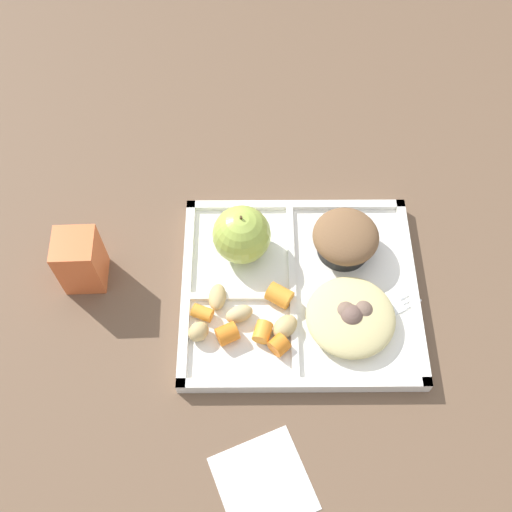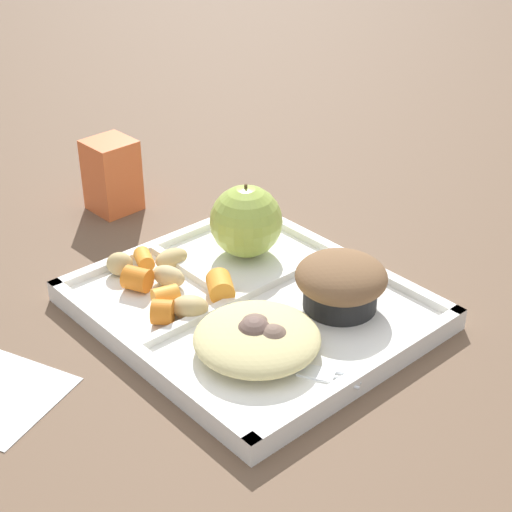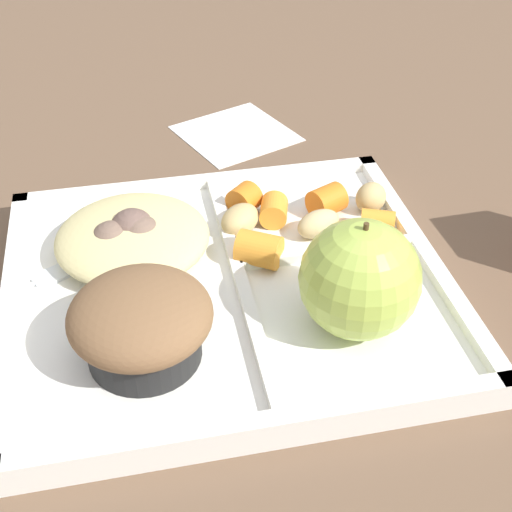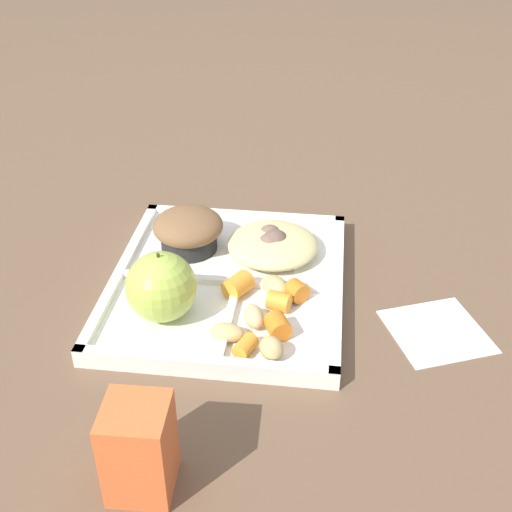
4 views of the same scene
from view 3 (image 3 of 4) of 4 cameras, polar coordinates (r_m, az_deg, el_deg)
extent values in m
plane|color=brown|center=(0.53, -2.40, -3.38)|extent=(6.00, 6.00, 0.00)
cube|color=white|center=(0.52, -2.43, -2.78)|extent=(0.33, 0.29, 0.01)
cube|color=white|center=(0.62, -4.59, 6.14)|extent=(0.33, 0.01, 0.01)
cube|color=white|center=(0.42, 0.79, -13.66)|extent=(0.33, 0.01, 0.01)
cube|color=white|center=(0.55, 13.71, 0.35)|extent=(0.01, 0.29, 0.01)
cube|color=white|center=(0.52, -19.74, -3.92)|extent=(0.01, 0.29, 0.01)
cube|color=white|center=(0.52, -1.38, -1.66)|extent=(0.01, 0.26, 0.01)
cube|color=white|center=(0.54, 5.82, 0.30)|extent=(0.14, 0.01, 0.01)
sphere|color=#A8C14C|center=(0.46, 8.57, -1.91)|extent=(0.08, 0.08, 0.08)
cylinder|color=#4C381E|center=(0.44, 9.07, 2.23)|extent=(0.00, 0.00, 0.01)
cylinder|color=black|center=(0.46, -9.26, -6.91)|extent=(0.08, 0.08, 0.03)
ellipsoid|color=brown|center=(0.44, -9.54, -4.87)|extent=(0.09, 0.09, 0.04)
cylinder|color=orange|center=(0.57, 1.48, 3.80)|extent=(0.03, 0.03, 0.02)
cylinder|color=orange|center=(0.53, 0.25, 0.55)|extent=(0.04, 0.04, 0.03)
cylinder|color=orange|center=(0.58, 5.87, 4.57)|extent=(0.04, 0.03, 0.03)
cylinder|color=orange|center=(0.58, -0.98, 4.71)|extent=(0.03, 0.03, 0.03)
cylinder|color=orange|center=(0.57, 10.03, 2.88)|extent=(0.03, 0.03, 0.02)
ellipsoid|color=tan|center=(0.55, 8.92, 1.38)|extent=(0.03, 0.04, 0.02)
ellipsoid|color=tan|center=(0.56, -1.33, 3.04)|extent=(0.05, 0.05, 0.02)
ellipsoid|color=tan|center=(0.56, 5.18, 2.67)|extent=(0.04, 0.03, 0.02)
ellipsoid|color=tan|center=(0.59, 9.47, 4.79)|extent=(0.04, 0.04, 0.03)
ellipsoid|color=#D6C684|center=(0.54, -10.17, 1.52)|extent=(0.12, 0.12, 0.03)
sphere|color=#755B4C|center=(0.54, -9.43, 1.56)|extent=(0.03, 0.03, 0.03)
sphere|color=#755B4C|center=(0.54, -11.81, 1.14)|extent=(0.03, 0.03, 0.03)
sphere|color=brown|center=(0.54, -10.15, 2.01)|extent=(0.04, 0.04, 0.04)
cube|color=white|center=(0.56, -10.73, 1.12)|extent=(0.09, 0.05, 0.00)
cube|color=white|center=(0.54, -16.33, -1.49)|extent=(0.04, 0.03, 0.00)
cylinder|color=white|center=(0.54, -19.37, -2.35)|extent=(0.02, 0.01, 0.00)
cylinder|color=white|center=(0.54, -19.04, -2.75)|extent=(0.02, 0.01, 0.00)
cylinder|color=white|center=(0.53, -18.71, -3.16)|extent=(0.02, 0.01, 0.00)
cube|color=white|center=(0.74, -1.69, 10.12)|extent=(0.14, 0.14, 0.00)
camera|label=1|loc=(0.88, -6.04, 66.22)|focal=42.50mm
camera|label=2|loc=(0.96, -50.71, 34.51)|focal=55.64mm
camera|label=4|loc=(0.89, 55.37, 34.98)|focal=45.98mm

